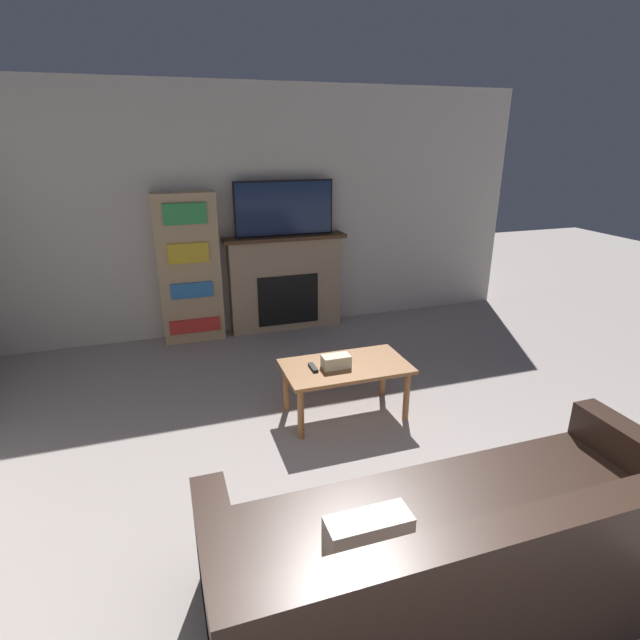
# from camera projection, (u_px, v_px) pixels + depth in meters

# --- Properties ---
(wall_back) EXTENTS (6.48, 0.06, 2.70)m
(wall_back) POSITION_uv_depth(u_px,v_px,m) (253.00, 213.00, 5.57)
(wall_back) COLOR beige
(wall_back) RESTS_ON ground_plane
(fireplace) EXTENTS (1.40, 0.28, 1.10)m
(fireplace) POSITION_uv_depth(u_px,v_px,m) (286.00, 282.00, 5.81)
(fireplace) COLOR tan
(fireplace) RESTS_ON ground_plane
(tv) EXTENTS (1.12, 0.03, 0.61)m
(tv) POSITION_uv_depth(u_px,v_px,m) (284.00, 208.00, 5.50)
(tv) COLOR black
(tv) RESTS_ON fireplace
(couch) EXTENTS (2.45, 0.97, 0.80)m
(couch) POSITION_uv_depth(u_px,v_px,m) (467.00, 556.00, 2.38)
(couch) COLOR black
(couch) RESTS_ON ground_plane
(coffee_table) EXTENTS (1.00, 0.56, 0.45)m
(coffee_table) POSITION_uv_depth(u_px,v_px,m) (346.00, 372.00, 3.99)
(coffee_table) COLOR brown
(coffee_table) RESTS_ON ground_plane
(tissue_box) EXTENTS (0.22, 0.12, 0.10)m
(tissue_box) POSITION_uv_depth(u_px,v_px,m) (336.00, 361.00, 3.91)
(tissue_box) COLOR beige
(tissue_box) RESTS_ON coffee_table
(remote_control) EXTENTS (0.04, 0.15, 0.02)m
(remote_control) POSITION_uv_depth(u_px,v_px,m) (313.00, 367.00, 3.90)
(remote_control) COLOR black
(remote_control) RESTS_ON coffee_table
(bookshelf) EXTENTS (0.65, 0.29, 1.62)m
(bookshelf) POSITION_uv_depth(u_px,v_px,m) (189.00, 269.00, 5.39)
(bookshelf) COLOR tan
(bookshelf) RESTS_ON ground_plane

